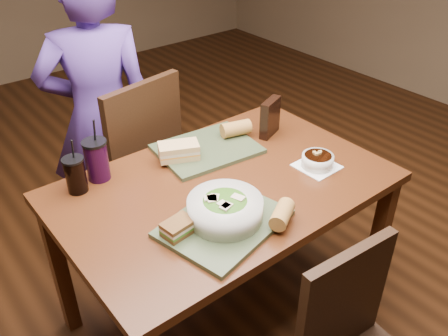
{
  "coord_description": "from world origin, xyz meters",
  "views": [
    {
      "loc": [
        -0.96,
        -1.21,
        1.82
      ],
      "look_at": [
        0.0,
        0.0,
        0.82
      ],
      "focal_mm": 38.0,
      "sensor_mm": 36.0,
      "label": 1
    }
  ],
  "objects": [
    {
      "name": "dining_table",
      "position": [
        0.0,
        0.0,
        0.66
      ],
      "size": [
        1.3,
        0.85,
        0.75
      ],
      "color": "#49220E",
      "rests_on": "ground"
    },
    {
      "name": "baguette_far",
      "position": [
        0.27,
        0.25,
        0.8
      ],
      "size": [
        0.15,
        0.1,
        0.07
      ],
      "primitive_type": "cylinder",
      "rotation": [
        0.0,
        1.57,
        -0.26
      ],
      "color": "#AD7533",
      "rests_on": "tray_far"
    },
    {
      "name": "ground",
      "position": [
        0.0,
        0.0,
        0.0
      ],
      "size": [
        6.0,
        6.0,
        0.0
      ],
      "primitive_type": "plane",
      "color": "#381C0B",
      "rests_on": "ground"
    },
    {
      "name": "tray_near",
      "position": [
        -0.16,
        -0.2,
        0.76
      ],
      "size": [
        0.48,
        0.4,
        0.02
      ],
      "primitive_type": "cube",
      "rotation": [
        0.0,
        0.0,
        0.22
      ],
      "color": "#374329",
      "rests_on": "dining_table"
    },
    {
      "name": "soup_bowl",
      "position": [
        0.38,
        -0.15,
        0.78
      ],
      "size": [
        0.16,
        0.16,
        0.07
      ],
      "color": "white",
      "rests_on": "dining_table"
    },
    {
      "name": "tray_far",
      "position": [
        0.1,
        0.24,
        0.76
      ],
      "size": [
        0.45,
        0.36,
        0.02
      ],
      "primitive_type": "cube",
      "rotation": [
        0.0,
        0.0,
        -0.1
      ],
      "color": "#374329",
      "rests_on": "dining_table"
    },
    {
      "name": "chair_far",
      "position": [
        -0.03,
        0.66,
        0.55
      ],
      "size": [
        0.5,
        0.51,
        1.0
      ],
      "color": "black",
      "rests_on": "ground"
    },
    {
      "name": "chip_bag",
      "position": [
        0.41,
        0.18,
        0.84
      ],
      "size": [
        0.14,
        0.09,
        0.17
      ],
      "primitive_type": "cube",
      "rotation": [
        0.0,
        0.0,
        0.37
      ],
      "color": "black",
      "rests_on": "dining_table"
    },
    {
      "name": "diner",
      "position": [
        -0.13,
        0.8,
        0.76
      ],
      "size": [
        0.64,
        0.53,
        1.52
      ],
      "primitive_type": "imported",
      "rotation": [
        0.0,
        0.0,
        2.8
      ],
      "color": "#4B2E7F",
      "rests_on": "ground"
    },
    {
      "name": "salad_bowl",
      "position": [
        -0.15,
        -0.19,
        0.81
      ],
      "size": [
        0.26,
        0.26,
        0.09
      ],
      "color": "silver",
      "rests_on": "tray_near"
    },
    {
      "name": "cup_cola",
      "position": [
        -0.47,
        0.31,
        0.82
      ],
      "size": [
        0.08,
        0.08,
        0.22
      ],
      "color": "black",
      "rests_on": "dining_table"
    },
    {
      "name": "cup_berry",
      "position": [
        -0.37,
        0.34,
        0.84
      ],
      "size": [
        0.1,
        0.1,
        0.26
      ],
      "color": "black",
      "rests_on": "dining_table"
    },
    {
      "name": "baguette_near",
      "position": [
        -0.01,
        -0.33,
        0.8
      ],
      "size": [
        0.14,
        0.11,
        0.06
      ],
      "primitive_type": "cylinder",
      "rotation": [
        0.0,
        1.57,
        0.52
      ],
      "color": "#AD7533",
      "rests_on": "tray_near"
    },
    {
      "name": "sandwich_far",
      "position": [
        -0.05,
        0.24,
        0.8
      ],
      "size": [
        0.19,
        0.15,
        0.07
      ],
      "color": "tan",
      "rests_on": "tray_far"
    },
    {
      "name": "sandwich_near",
      "position": [
        -0.32,
        -0.16,
        0.79
      ],
      "size": [
        0.12,
        0.09,
        0.05
      ],
      "color": "#593819",
      "rests_on": "tray_near"
    }
  ]
}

